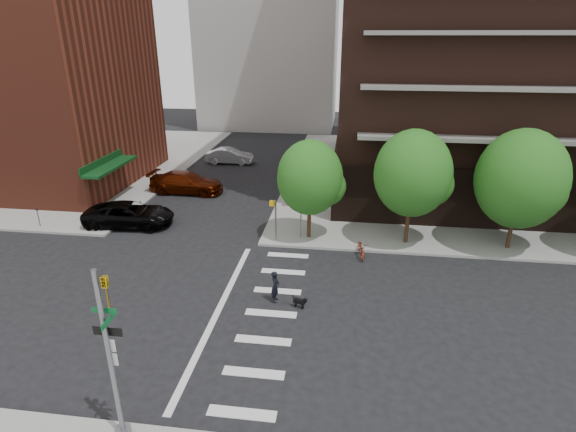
{
  "coord_description": "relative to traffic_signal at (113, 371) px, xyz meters",
  "views": [
    {
      "loc": [
        6.11,
        -17.39,
        12.02
      ],
      "look_at": [
        3.0,
        6.0,
        2.5
      ],
      "focal_mm": 28.0,
      "sensor_mm": 36.0,
      "label": 1
    }
  ],
  "objects": [
    {
      "name": "midrise_nw",
      "position": [
        -21.53,
        25.49,
        7.45
      ],
      "size": [
        21.4,
        15.5,
        20.0
      ],
      "color": "maroon",
      "rests_on": "sidewalk_nw"
    },
    {
      "name": "sidewalk_nw",
      "position": [
        -24.03,
        30.99,
        -2.62
      ],
      "size": [
        31.0,
        33.0,
        0.15
      ],
      "primitive_type": "cube",
      "color": "gray",
      "rests_on": "ground"
    },
    {
      "name": "tree_c",
      "position": [
        16.47,
        15.99,
        1.75
      ],
      "size": [
        5.0,
        5.0,
        6.8
      ],
      "color": "#301E11",
      "rests_on": "sidewalk_ne"
    },
    {
      "name": "crosswalk",
      "position": [
        2.68,
        7.49,
        -2.69
      ],
      "size": [
        3.85,
        13.0,
        0.01
      ],
      "color": "silver",
      "rests_on": "ground"
    },
    {
      "name": "parked_car_maroon",
      "position": [
        -6.25,
        23.67,
        -1.83
      ],
      "size": [
        2.55,
        6.03,
        1.73
      ],
      "primitive_type": "imported",
      "rotation": [
        0.0,
        0.0,
        1.55
      ],
      "color": "#461103",
      "rests_on": "ground"
    },
    {
      "name": "scooter",
      "position": [
        7.71,
        13.99,
        -2.21
      ],
      "size": [
        0.87,
        1.93,
        0.98
      ],
      "primitive_type": "imported",
      "rotation": [
        0.0,
        0.0,
        0.12
      ],
      "color": "maroon",
      "rests_on": "ground"
    },
    {
      "name": "traffic_signal",
      "position": [
        0.0,
        0.0,
        0.0
      ],
      "size": [
        0.9,
        0.75,
        6.0
      ],
      "color": "slate",
      "rests_on": "sidewalk_s"
    },
    {
      "name": "parked_car_silver",
      "position": [
        -5.03,
        32.98,
        -1.93
      ],
      "size": [
        1.75,
        4.73,
        1.54
      ],
      "primitive_type": "imported",
      "rotation": [
        0.0,
        0.0,
        1.6
      ],
      "color": "silver",
      "rests_on": "ground"
    },
    {
      "name": "tree_b",
      "position": [
        10.47,
        15.99,
        1.85
      ],
      "size": [
        4.5,
        4.5,
        6.65
      ],
      "color": "#301E11",
      "rests_on": "sidewalk_ne"
    },
    {
      "name": "fire_hydrant",
      "position": [
        -10.03,
        15.29,
        -2.15
      ],
      "size": [
        0.24,
        0.24,
        0.73
      ],
      "color": "#A50C0C",
      "rests_on": "sidewalk_nw"
    },
    {
      "name": "parking_meter",
      "position": [
        -13.53,
        15.29,
        -1.74
      ],
      "size": [
        0.1,
        0.08,
        1.32
      ],
      "color": "black",
      "rests_on": "sidewalk_nw"
    },
    {
      "name": "parked_car_black",
      "position": [
        -7.73,
        16.49,
        -1.88
      ],
      "size": [
        3.26,
        6.1,
        1.63
      ],
      "primitive_type": "imported",
      "rotation": [
        0.0,
        0.0,
        1.67
      ],
      "color": "black",
      "rests_on": "ground"
    },
    {
      "name": "tree_a",
      "position": [
        4.47,
        15.99,
        1.35
      ],
      "size": [
        4.0,
        4.0,
        5.9
      ],
      "color": "#301E11",
      "rests_on": "sidewalk_ne"
    },
    {
      "name": "ground",
      "position": [
        0.47,
        7.49,
        -2.7
      ],
      "size": [
        120.0,
        120.0,
        0.0
      ],
      "primitive_type": "plane",
      "color": "black",
      "rests_on": "ground"
    },
    {
      "name": "sidewalk_ne",
      "position": [
        20.97,
        30.99,
        -2.62
      ],
      "size": [
        39.0,
        33.0,
        0.15
      ],
      "primitive_type": "cube",
      "color": "gray",
      "rests_on": "ground"
    },
    {
      "name": "dog_walker",
      "position": [
        3.51,
        8.57,
        -1.89
      ],
      "size": [
        0.61,
        0.42,
        1.62
      ],
      "primitive_type": "imported",
      "rotation": [
        0.0,
        0.0,
        1.51
      ],
      "color": "black",
      "rests_on": "ground"
    },
    {
      "name": "pedestrian_signal",
      "position": [
        2.79,
        15.42,
        -0.84
      ],
      "size": [
        2.18,
        0.67,
        2.6
      ],
      "color": "slate",
      "rests_on": "sidewalk_ne"
    },
    {
      "name": "dog",
      "position": [
        4.75,
        8.15,
        -2.34
      ],
      "size": [
        0.68,
        0.35,
        0.57
      ],
      "rotation": [
        0.0,
        0.0,
        -0.32
      ],
      "color": "black",
      "rests_on": "ground"
    }
  ]
}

